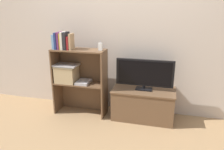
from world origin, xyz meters
The scene contains 18 objects.
ground_plane centered at (0.00, 0.00, 0.00)m, with size 16.00×16.00×0.00m, color #A37F56.
wall_back centered at (0.00, 0.46, 1.20)m, with size 10.00×0.05×2.40m.
tv_stand centered at (0.43, 0.21, 0.21)m, with size 0.85×0.45×0.43m.
tv centered at (0.43, 0.21, 0.65)m, with size 0.77×0.14×0.42m.
bookshelf_lower_tier centered at (-0.47, 0.20, 0.29)m, with size 0.74×0.29×0.47m.
bookshelf_upper_tier centered at (-0.47, 0.20, 0.77)m, with size 0.74×0.29×0.48m.
book_skyblue centered at (-0.80, 0.10, 1.05)m, with size 0.04×0.13×0.19m.
book_navy centered at (-0.76, 0.10, 1.06)m, with size 0.03×0.15×0.22m.
book_plum centered at (-0.72, 0.10, 1.06)m, with size 0.03×0.14×0.23m.
book_mustard centered at (-0.70, 0.10, 1.06)m, with size 0.02×0.14×0.21m.
book_ivory centered at (-0.67, 0.10, 1.07)m, with size 0.03×0.16×0.23m.
book_charcoal centered at (-0.63, 0.10, 1.07)m, with size 0.04×0.15×0.23m.
book_crimson centered at (-0.58, 0.10, 1.04)m, with size 0.03×0.14×0.18m.
book_tan centered at (-0.55, 0.10, 1.06)m, with size 0.03×0.13×0.22m.
baby_monitor centered at (-0.16, 0.14, 1.00)m, with size 0.05×0.03×0.13m.
storage_basket_left centered at (-0.66, 0.13, 0.60)m, with size 0.29×0.26×0.24m.
laptop centered at (-0.66, 0.13, 0.72)m, with size 0.34×0.23×0.02m.
magazine_stack centered at (-0.41, 0.13, 0.49)m, with size 0.18×0.24×0.04m.
Camera 1 is at (0.70, -2.58, 1.51)m, focal length 35.00 mm.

